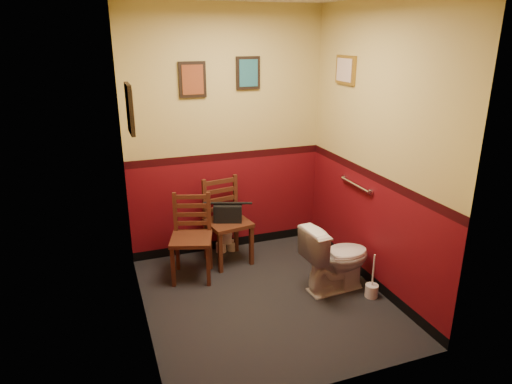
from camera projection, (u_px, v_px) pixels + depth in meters
The scene contains 16 objects.
floor at pixel (265, 299), 4.34m from camera, with size 2.20×2.40×0.00m, color black.
wall_back at pixel (226, 135), 4.96m from camera, with size 2.20×2.70×0.00m, color #5C0A11.
wall_front at pixel (336, 211), 2.84m from camera, with size 2.20×2.70×0.00m, color #5C0A11.
wall_left at pixel (134, 175), 3.54m from camera, with size 2.40×2.70×0.00m, color #5C0A11.
wall_right at pixel (376, 152), 4.26m from camera, with size 2.40×2.70×0.00m, color #5C0A11.
grab_bar at pixel (355, 185), 4.60m from camera, with size 0.05×0.56×0.06m.
framed_print_back_a at pixel (192, 80), 4.64m from camera, with size 0.28×0.04×0.36m.
framed_print_back_b at pixel (248, 73), 4.81m from camera, with size 0.26×0.04×0.34m.
framed_print_left at pixel (130, 109), 3.48m from camera, with size 0.04×0.30×0.38m.
framed_print_right at pixel (345, 70), 4.55m from camera, with size 0.04×0.34×0.28m.
toilet at pixel (336, 258), 4.42m from camera, with size 0.38×0.69×0.67m, color white.
toilet_brush at pixel (372, 290), 4.36m from camera, with size 0.12×0.12×0.45m.
chair_left at pixel (192, 237), 4.63m from camera, with size 0.51×0.51×0.87m.
chair_right at pixel (226, 221), 4.95m from camera, with size 0.49×0.49×0.93m.
handbag at pixel (228, 213), 4.88m from camera, with size 0.33×0.24×0.22m.
tp_stack at pixel (227, 240), 5.26m from camera, with size 0.25×0.15×0.33m.
Camera 1 is at (-1.37, -3.51, 2.39)m, focal length 32.00 mm.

